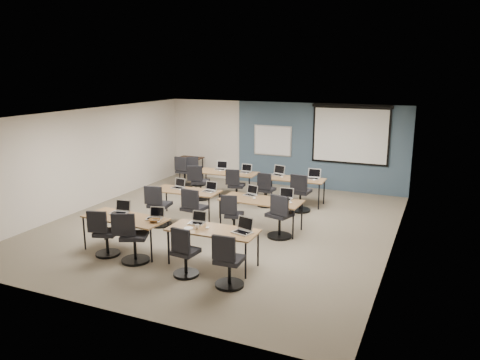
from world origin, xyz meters
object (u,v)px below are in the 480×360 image
at_px(projector_screen, 351,131).
at_px(laptop_10, 278,173).
at_px(spare_chair_a, 197,173).
at_px(training_table_mid_left, 186,192).
at_px(task_chair_1, 132,242).
at_px(task_chair_0, 105,237).
at_px(laptop_8, 221,167).
at_px(training_table_front_left, 125,219).
at_px(task_chair_2, 184,256).
at_px(laptop_5, 210,189).
at_px(task_chair_11, 300,196).
at_px(laptop_1, 155,216).
at_px(laptop_3, 243,229).
at_px(training_table_back_right, 295,180).
at_px(task_chair_7, 280,220).
at_px(spare_chair_b, 184,174).
at_px(laptop_7, 285,196).
at_px(laptop_9, 246,170).
at_px(task_chair_10, 266,193).
at_px(laptop_11, 313,176).
at_px(laptop_0, 121,210).
at_px(laptop_6, 251,193).
at_px(task_chair_8, 199,185).
at_px(training_table_back_left, 227,173).
at_px(training_table_mid_right, 261,201).
at_px(utility_table, 191,160).
at_px(task_chair_3, 228,265).
at_px(task_chair_6, 233,218).
at_px(whiteboard, 273,141).
at_px(laptop_4, 179,186).
at_px(task_chair_5, 194,213).
at_px(task_chair_4, 158,209).
at_px(task_chair_9, 236,188).

xyz_separation_m(projector_screen, laptop_10, (-1.70, -1.67, -1.09)).
bearing_deg(projector_screen, spare_chair_a, -166.41).
height_order(training_table_mid_left, task_chair_1, task_chair_1).
distance_m(training_table_mid_left, task_chair_0, 2.87).
bearing_deg(laptop_8, training_table_front_left, -96.11).
bearing_deg(task_chair_0, task_chair_2, -22.19).
bearing_deg(laptop_5, task_chair_11, 42.48).
distance_m(laptop_1, laptop_3, 1.97).
bearing_deg(training_table_back_right, task_chair_7, -81.89).
bearing_deg(spare_chair_b, laptop_7, -34.37).
bearing_deg(projector_screen, laptop_9, -147.33).
relative_size(laptop_5, task_chair_10, 0.32).
bearing_deg(laptop_11, laptop_7, -94.18).
distance_m(laptop_0, laptop_8, 4.84).
bearing_deg(task_chair_0, training_table_mid_left, 68.27).
relative_size(laptop_6, task_chair_8, 0.30).
bearing_deg(task_chair_10, laptop_1, -96.70).
bearing_deg(task_chair_11, training_table_back_left, 168.54).
bearing_deg(laptop_7, training_table_mid_right, -153.05).
distance_m(laptop_3, task_chair_8, 5.06).
bearing_deg(laptop_3, laptop_11, 105.93).
height_order(laptop_0, task_chair_8, task_chair_8).
distance_m(task_chair_0, laptop_9, 5.47).
distance_m(task_chair_7, utility_table, 6.47).
relative_size(task_chair_3, laptop_5, 3.21).
distance_m(task_chair_7, laptop_8, 4.26).
height_order(task_chair_2, task_chair_6, task_chair_2).
bearing_deg(laptop_8, task_chair_8, -114.34).
distance_m(whiteboard, laptop_11, 2.61).
relative_size(training_table_back_right, task_chair_1, 1.63).
relative_size(laptop_4, spare_chair_a, 0.33).
relative_size(training_table_front_left, task_chair_8, 1.76).
distance_m(training_table_front_left, utility_table, 6.70).
height_order(laptop_3, task_chair_5, task_chair_5).
distance_m(training_table_mid_right, laptop_6, 0.48).
height_order(whiteboard, training_table_back_left, whiteboard).
bearing_deg(spare_chair_a, task_chair_7, -81.69).
bearing_deg(laptop_7, projector_screen, 77.61).
bearing_deg(training_table_mid_left, spare_chair_b, 120.02).
bearing_deg(training_table_back_right, laptop_9, 170.88).
relative_size(training_table_back_right, laptop_7, 5.03).
height_order(training_table_front_left, laptop_1, laptop_1).
bearing_deg(laptop_5, task_chair_1, -89.23).
bearing_deg(task_chair_8, training_table_mid_right, -51.68).
distance_m(whiteboard, training_table_front_left, 6.83).
bearing_deg(whiteboard, laptop_0, -99.32).
relative_size(task_chair_4, laptop_5, 3.30).
height_order(laptop_0, task_chair_10, laptop_0).
relative_size(task_chair_1, spare_chair_b, 1.03).
xyz_separation_m(laptop_7, task_chair_9, (-2.03, 1.63, -0.39)).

